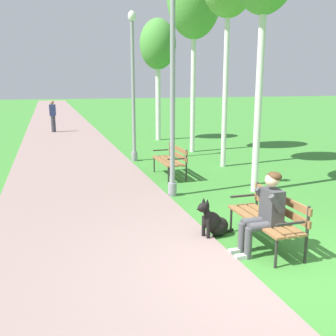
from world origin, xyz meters
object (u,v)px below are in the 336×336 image
person_seated_on_near_bench (265,210)px  pedestrian_distant (53,116)px  lamp_post_mid (133,86)px  birch_tree_fifth (158,46)px  park_bench_near (269,215)px  dog_black (214,222)px  lamp_post_near (173,90)px  park_bench_mid (171,158)px

person_seated_on_near_bench → pedestrian_distant: 16.10m
pedestrian_distant → lamp_post_mid: bearing=-74.1°
person_seated_on_near_bench → birch_tree_fifth: (1.71, 11.81, 3.38)m
park_bench_near → person_seated_on_near_bench: size_ratio=1.20×
park_bench_near → dog_black: size_ratio=1.85×
park_bench_near → dog_black: (-0.66, 0.58, -0.25)m
person_seated_on_near_bench → lamp_post_near: 3.71m
park_bench_mid → lamp_post_mid: 3.15m
birch_tree_fifth → pedestrian_distant: birch_tree_fifth is taller
park_bench_mid → lamp_post_mid: (-0.49, 2.46, 1.89)m
pedestrian_distant → park_bench_near: bearing=-79.4°
person_seated_on_near_bench → lamp_post_mid: (-0.34, 7.47, 1.73)m
dog_black → lamp_post_near: size_ratio=0.18×
lamp_post_mid → park_bench_mid: bearing=-78.8°
dog_black → lamp_post_mid: bearing=89.0°
park_bench_mid → lamp_post_mid: lamp_post_mid is taller
person_seated_on_near_bench → birch_tree_fifth: birch_tree_fifth is taller
lamp_post_near → pedestrian_distant: (-2.36, 12.58, -1.52)m
dog_black → lamp_post_mid: (0.12, 6.68, 2.15)m
person_seated_on_near_bench → birch_tree_fifth: size_ratio=0.24×
park_bench_near → lamp_post_near: bearing=100.8°
park_bench_mid → person_seated_on_near_bench: bearing=-91.7°
park_bench_mid → birch_tree_fifth: 7.83m
person_seated_on_near_bench → birch_tree_fifth: 12.40m
dog_black → pedestrian_distant: (-2.28, 15.07, 0.58)m
park_bench_mid → person_seated_on_near_bench: 5.01m
lamp_post_near → park_bench_mid: bearing=73.0°
birch_tree_fifth → person_seated_on_near_bench: bearing=-98.2°
person_seated_on_near_bench → lamp_post_near: lamp_post_near is taller
park_bench_near → park_bench_mid: same height
park_bench_mid → person_seated_on_near_bench: size_ratio=1.20×
dog_black → pedestrian_distant: bearing=98.6°
dog_black → lamp_post_near: bearing=88.2°
person_seated_on_near_bench → dog_black: size_ratio=1.54×
person_seated_on_near_bench → pedestrian_distant: size_ratio=0.76×
birch_tree_fifth → pedestrian_distant: size_ratio=3.15×
person_seated_on_near_bench → lamp_post_near: bearing=96.6°
park_bench_mid → dog_black: (-0.61, -4.22, -0.25)m
pedestrian_distant → birch_tree_fifth: bearing=-42.4°
lamp_post_mid → pedestrian_distant: 8.87m
dog_black → birch_tree_fifth: size_ratio=0.16×
park_bench_mid → lamp_post_near: lamp_post_near is taller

